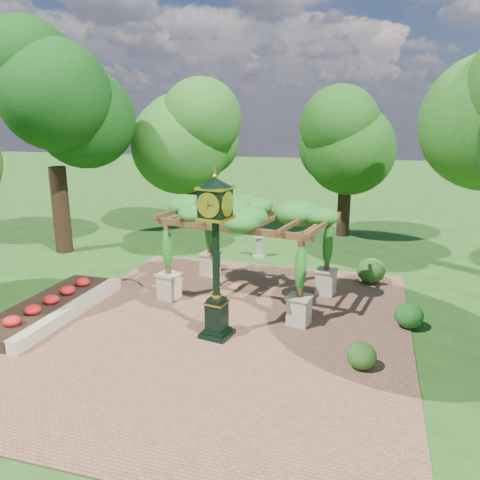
# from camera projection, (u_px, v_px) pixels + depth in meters

# --- Properties ---
(ground) EXTENTS (120.00, 120.00, 0.00)m
(ground) POSITION_uv_depth(u_px,v_px,m) (214.00, 345.00, 12.20)
(ground) COLOR #1E4714
(ground) RESTS_ON ground
(brick_plaza) EXTENTS (10.00, 12.00, 0.04)m
(brick_plaza) POSITION_uv_depth(u_px,v_px,m) (225.00, 328.00, 13.12)
(brick_plaza) COLOR brown
(brick_plaza) RESTS_ON ground
(border_wall) EXTENTS (0.35, 5.00, 0.40)m
(border_wall) POSITION_uv_depth(u_px,v_px,m) (72.00, 311.00, 13.84)
(border_wall) COLOR #C6B793
(border_wall) RESTS_ON ground
(flower_bed) EXTENTS (1.50, 5.00, 0.36)m
(flower_bed) POSITION_uv_depth(u_px,v_px,m) (47.00, 308.00, 14.08)
(flower_bed) COLOR red
(flower_bed) RESTS_ON ground
(pedestal_clock) EXTENTS (1.00, 1.00, 4.36)m
(pedestal_clock) POSITION_uv_depth(u_px,v_px,m) (216.00, 244.00, 11.96)
(pedestal_clock) COLOR black
(pedestal_clock) RESTS_ON brick_plaza
(pergola) EXTENTS (5.65, 4.10, 3.24)m
(pergola) POSITION_uv_depth(u_px,v_px,m) (249.00, 218.00, 14.78)
(pergola) COLOR beige
(pergola) RESTS_ON brick_plaza
(sundial) EXTENTS (0.62, 0.62, 0.90)m
(sundial) POSITION_uv_depth(u_px,v_px,m) (259.00, 248.00, 19.83)
(sundial) COLOR gray
(sundial) RESTS_ON ground
(shrub_front) EXTENTS (0.86, 0.86, 0.62)m
(shrub_front) POSITION_uv_depth(u_px,v_px,m) (362.00, 356.00, 10.91)
(shrub_front) COLOR #285518
(shrub_front) RESTS_ON brick_plaza
(shrub_mid) EXTENTS (0.87, 0.87, 0.72)m
(shrub_mid) POSITION_uv_depth(u_px,v_px,m) (409.00, 315.00, 13.04)
(shrub_mid) COLOR #1A5618
(shrub_mid) RESTS_ON brick_plaza
(shrub_back) EXTENTS (1.14, 1.14, 0.89)m
(shrub_back) POSITION_uv_depth(u_px,v_px,m) (371.00, 271.00, 16.59)
(shrub_back) COLOR #2B5F1B
(shrub_back) RESTS_ON brick_plaza
(tree_west_near) EXTENTS (4.31, 4.31, 9.66)m
(tree_west_near) POSITION_uv_depth(u_px,v_px,m) (50.00, 96.00, 19.11)
(tree_west_near) COLOR black
(tree_west_near) RESTS_ON ground
(tree_west_far) EXTENTS (4.47, 4.47, 7.12)m
(tree_west_far) POSITION_uv_depth(u_px,v_px,m) (191.00, 135.00, 24.14)
(tree_west_far) COLOR #311E13
(tree_west_far) RESTS_ON ground
(tree_north) EXTENTS (3.90, 3.90, 6.84)m
(tree_north) POSITION_uv_depth(u_px,v_px,m) (348.00, 141.00, 22.48)
(tree_north) COLOR #302013
(tree_north) RESTS_ON ground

